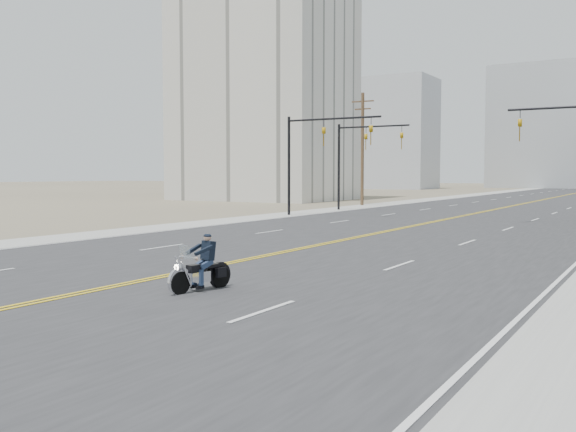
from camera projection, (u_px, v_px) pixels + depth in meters
The scene contains 10 objects.
road at pixel (543, 200), 72.75m from camera, with size 20.00×200.00×0.01m, color #303033.
sidewalk_left at pixel (443, 198), 78.62m from camera, with size 3.00×200.00×0.01m, color #A5A5A0.
traffic_mast_left at pixel (314, 145), 44.44m from camera, with size 7.10×0.26×7.00m.
traffic_mast_far at pixel (358, 150), 51.47m from camera, with size 6.10×0.26×7.00m.
utility_pole_left at pixel (362, 147), 59.92m from camera, with size 2.20×0.30×10.50m.
apartment_block at pixel (264, 68), 73.22m from camera, with size 18.00×14.00×30.00m, color silver.
haze_bldg_a at pixel (397, 134), 128.48m from camera, with size 14.00×12.00×22.00m, color #B7BCC6.
haze_bldg_d at pixel (541, 127), 138.03m from camera, with size 20.00×15.00×26.00m, color #ADB2B7.
haze_bldg_f at pixel (360, 152), 149.20m from camera, with size 12.00×12.00×16.00m, color #ADB2B7.
motorcyclist at pixel (200, 263), 16.04m from camera, with size 0.79×1.84×1.44m, color black, non-canonical shape.
Camera 1 is at (12.34, -7.29, 2.94)m, focal length 40.00 mm.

